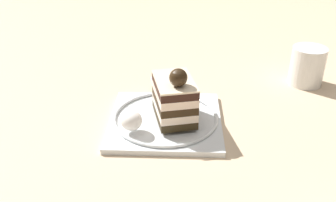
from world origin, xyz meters
TOP-DOWN VIEW (x-y plane):
  - ground_plane at (0.00, 0.00)m, footprint 2.40×2.40m
  - dessert_plate at (-0.01, -0.02)m, footprint 0.20×0.20m
  - cake_slice at (-0.01, 0.00)m, footprint 0.11×0.08m
  - whipped_cream_dollop at (0.03, -0.07)m, footprint 0.04×0.04m
  - fork at (-0.10, -0.03)m, footprint 0.12×0.04m
  - drink_glass_near at (-0.18, 0.28)m, footprint 0.07×0.07m

SIDE VIEW (x-z plane):
  - ground_plane at x=0.00m, z-range 0.00..0.00m
  - dessert_plate at x=-0.01m, z-range 0.00..0.02m
  - fork at x=-0.10m, z-range 0.02..0.02m
  - whipped_cream_dollop at x=0.03m, z-range 0.02..0.05m
  - drink_glass_near at x=-0.18m, z-range -0.01..0.08m
  - cake_slice at x=-0.01m, z-range 0.00..0.11m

